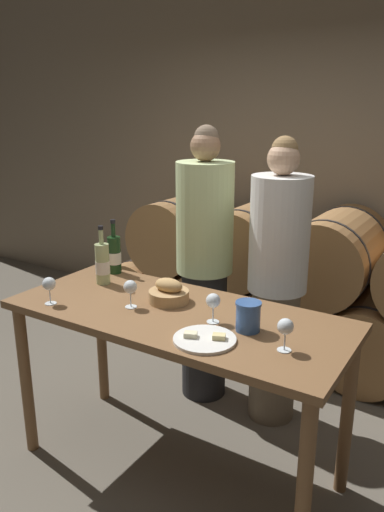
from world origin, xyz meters
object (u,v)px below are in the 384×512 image
(blue_crock, at_px, (248,315))
(wine_glass_right, at_px, (285,328))
(wine_glass_far_left, at_px, (49,285))
(wine_bottle_red, at_px, (114,255))
(wine_glass_left, at_px, (130,288))
(cheese_plate, at_px, (205,339))
(tasting_table, at_px, (176,334))
(wine_bottle_white, at_px, (103,264))
(wine_glass_center, at_px, (213,302))
(person_right, at_px, (277,284))
(person_left, at_px, (205,266))
(bread_basket, at_px, (169,293))

(blue_crock, relative_size, wine_glass_right, 0.96)
(blue_crock, distance_m, wine_glass_far_left, 1.03)
(wine_bottle_red, bearing_deg, wine_glass_right, -17.90)
(wine_glass_left, xyz_separation_m, wine_glass_right, (0.84, -0.03, 0.00))
(wine_bottle_red, bearing_deg, cheese_plate, -28.43)
(wine_glass_right, bearing_deg, wine_glass_left, 178.02)
(tasting_table, distance_m, wine_glass_right, 0.66)
(wine_bottle_white, relative_size, wine_glass_center, 2.36)
(person_right, height_order, blue_crock, person_right)
(person_right, distance_m, wine_bottle_white, 1.03)
(person_left, height_order, bread_basket, person_left)
(wine_glass_left, bearing_deg, bread_basket, 52.89)
(tasting_table, height_order, wine_glass_far_left, wine_glass_far_left)
(wine_glass_center, relative_size, wine_glass_right, 1.00)
(wine_glass_left, bearing_deg, tasting_table, 18.74)
(wine_glass_left, distance_m, wine_glass_right, 0.84)
(blue_crock, bearing_deg, cheese_plate, -120.07)
(wine_bottle_white, xyz_separation_m, bread_basket, (0.48, -0.03, -0.07))
(tasting_table, distance_m, cheese_plate, 0.37)
(tasting_table, bearing_deg, cheese_plate, -35.66)
(tasting_table, xyz_separation_m, wine_bottle_red, (-0.65, 0.30, 0.24))
(wine_bottle_red, relative_size, cheese_plate, 1.20)
(person_left, relative_size, wine_glass_left, 12.48)
(wine_glass_left, xyz_separation_m, wine_glass_center, (0.44, 0.06, 0.00))
(tasting_table, relative_size, wine_glass_center, 11.97)
(wine_glass_left, bearing_deg, wine_glass_center, 7.82)
(blue_crock, distance_m, wine_glass_left, 0.63)
(wine_bottle_white, distance_m, wine_glass_right, 1.22)
(person_right, bearing_deg, wine_glass_right, -65.63)
(wine_bottle_white, relative_size, blue_crock, 2.46)
(wine_bottle_red, height_order, wine_glass_left, wine_bottle_red)
(cheese_plate, relative_size, wine_glass_left, 1.92)
(wine_glass_right, bearing_deg, wine_bottle_red, 162.10)
(person_right, bearing_deg, bread_basket, -117.31)
(wine_bottle_red, bearing_deg, tasting_table, -24.92)
(person_left, bearing_deg, blue_crock, -48.11)
(cheese_plate, height_order, wine_glass_center, wine_glass_center)
(person_right, distance_m, wine_glass_center, 0.76)
(person_left, distance_m, blue_crock, 1.00)
(person_left, distance_m, wine_glass_right, 1.22)
(bread_basket, relative_size, cheese_plate, 0.76)
(cheese_plate, relative_size, wine_glass_right, 1.92)
(wine_bottle_white, bearing_deg, person_left, 62.99)
(tasting_table, distance_m, wine_glass_center, 0.32)
(tasting_table, bearing_deg, wine_bottle_red, 155.08)
(cheese_plate, distance_m, wine_glass_right, 0.36)
(person_left, relative_size, wine_bottle_red, 5.43)
(wine_bottle_white, height_order, wine_glass_far_left, wine_bottle_white)
(blue_crock, height_order, wine_glass_center, wine_glass_center)
(tasting_table, xyz_separation_m, wine_glass_left, (-0.23, -0.08, 0.23))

